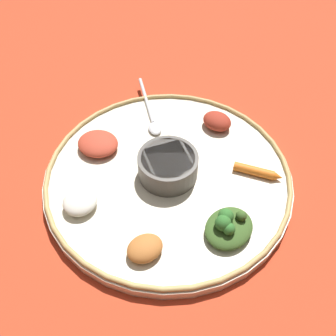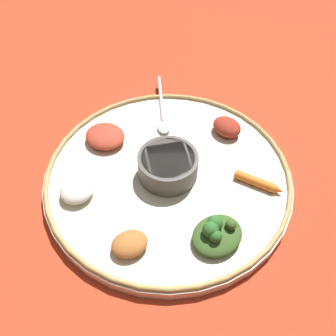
# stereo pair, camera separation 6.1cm
# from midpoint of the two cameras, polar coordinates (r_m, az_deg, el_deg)

# --- Properties ---
(ground_plane) EXTENTS (2.40, 2.40, 0.00)m
(ground_plane) POSITION_cam_midpoint_polar(r_m,az_deg,el_deg) (0.64, -2.74, -2.10)
(ground_plane) COLOR #B7381E
(platter) EXTENTS (0.41, 0.41, 0.02)m
(platter) POSITION_cam_midpoint_polar(r_m,az_deg,el_deg) (0.63, -2.77, -1.58)
(platter) COLOR beige
(platter) RESTS_ON ground_plane
(platter_rim) EXTENTS (0.41, 0.41, 0.01)m
(platter_rim) POSITION_cam_midpoint_polar(r_m,az_deg,el_deg) (0.62, -2.82, -0.88)
(platter_rim) COLOR tan
(platter_rim) RESTS_ON platter
(center_bowl) EXTENTS (0.10, 0.10, 0.04)m
(center_bowl) POSITION_cam_midpoint_polar(r_m,az_deg,el_deg) (0.61, -2.88, 0.29)
(center_bowl) COLOR #4C4742
(center_bowl) RESTS_ON platter
(spoon) EXTENTS (0.06, 0.17, 0.01)m
(spoon) POSITION_cam_midpoint_polar(r_m,az_deg,el_deg) (0.72, -5.13, 8.08)
(spoon) COLOR silver
(spoon) RESTS_ON platter
(greens_pile) EXTENTS (0.10, 0.10, 0.04)m
(greens_pile) POSITION_cam_midpoint_polar(r_m,az_deg,el_deg) (0.55, 6.07, -9.03)
(greens_pile) COLOR #385623
(greens_pile) RESTS_ON platter
(carrot_near_spoon) EXTENTS (0.08, 0.04, 0.02)m
(carrot_near_spoon) POSITION_cam_midpoint_polar(r_m,az_deg,el_deg) (0.63, 10.82, -0.71)
(carrot_near_spoon) COLOR orange
(carrot_near_spoon) RESTS_ON platter
(mound_chickpea) EXTENTS (0.07, 0.07, 0.02)m
(mound_chickpea) POSITION_cam_midpoint_polar(r_m,az_deg,el_deg) (0.54, -6.90, -12.31)
(mound_chickpea) COLOR #B2662D
(mound_chickpea) RESTS_ON platter
(mound_rice_white) EXTENTS (0.07, 0.07, 0.02)m
(mound_rice_white) POSITION_cam_midpoint_polar(r_m,az_deg,el_deg) (0.60, -16.20, -5.18)
(mound_rice_white) COLOR silver
(mound_rice_white) RESTS_ON platter
(mound_beet) EXTENTS (0.07, 0.07, 0.03)m
(mound_beet) POSITION_cam_midpoint_polar(r_m,az_deg,el_deg) (0.69, 5.01, 7.02)
(mound_beet) COLOR maroon
(mound_beet) RESTS_ON platter
(mound_berbere_red) EXTENTS (0.09, 0.08, 0.02)m
(mound_berbere_red) POSITION_cam_midpoint_polar(r_m,az_deg,el_deg) (0.67, -13.26, 3.51)
(mound_berbere_red) COLOR #B73D28
(mound_berbere_red) RESTS_ON platter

